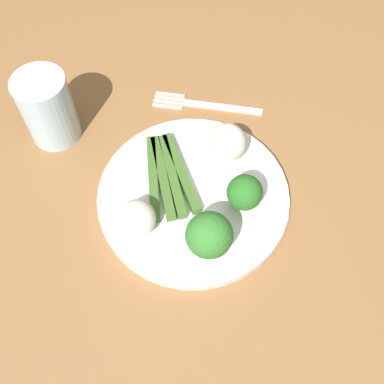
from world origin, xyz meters
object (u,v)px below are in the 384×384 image
(asparagus_bundle, at_px, (167,176))
(broccoli_back, at_px, (209,236))
(cauliflower_back_right, at_px, (227,142))
(water_glass, at_px, (48,109))
(plate, at_px, (192,197))
(dining_table, at_px, (194,239))
(broccoli_front, at_px, (245,193))
(fork, at_px, (206,105))
(cauliflower_edge, at_px, (137,218))

(asparagus_bundle, relative_size, broccoli_back, 1.93)
(cauliflower_back_right, relative_size, water_glass, 0.50)
(plate, height_order, asparagus_bundle, asparagus_bundle)
(dining_table, distance_m, water_glass, 0.28)
(broccoli_front, xyz_separation_m, cauliflower_back_right, (0.08, 0.01, -0.01))
(broccoli_back, xyz_separation_m, broccoli_front, (0.06, -0.05, -0.01))
(plate, relative_size, broccoli_front, 4.54)
(cauliflower_back_right, height_order, water_glass, water_glass)
(dining_table, relative_size, water_glass, 11.57)
(asparagus_bundle, xyz_separation_m, fork, (0.13, -0.07, -0.02))
(cauliflower_edge, distance_m, water_glass, 0.21)
(cauliflower_edge, bearing_deg, broccoli_back, -115.21)
(cauliflower_back_right, xyz_separation_m, fork, (0.10, 0.02, -0.04))
(fork, bearing_deg, cauliflower_back_right, 114.08)
(plate, height_order, cauliflower_edge, cauliflower_edge)
(cauliflower_edge, height_order, fork, cauliflower_edge)
(fork, bearing_deg, asparagus_bundle, 78.18)
(broccoli_back, xyz_separation_m, water_glass, (0.21, 0.20, -0.00))
(broccoli_front, distance_m, cauliflower_back_right, 0.08)
(dining_table, relative_size, fork, 7.35)
(broccoli_front, relative_size, water_glass, 0.53)
(plate, bearing_deg, cauliflower_edge, 119.68)
(plate, xyz_separation_m, cauliflower_edge, (-0.04, 0.07, 0.03))
(plate, xyz_separation_m, cauliflower_back_right, (0.06, -0.05, 0.03))
(water_glass, bearing_deg, broccoli_back, -137.28)
(asparagus_bundle, bearing_deg, cauliflower_back_right, 103.89)
(asparagus_bundle, height_order, fork, asparagus_bundle)
(plate, relative_size, broccoli_back, 3.67)
(fork, relative_size, water_glass, 1.57)
(asparagus_bundle, relative_size, water_glass, 1.27)
(cauliflower_back_right, distance_m, cauliflower_edge, 0.16)
(fork, bearing_deg, broccoli_front, 113.17)
(cauliflower_back_right, xyz_separation_m, water_glass, (0.07, 0.24, 0.01))
(plate, relative_size, water_glass, 2.41)
(dining_table, distance_m, fork, 0.20)
(broccoli_back, distance_m, broccoli_front, 0.08)
(cauliflower_back_right, distance_m, water_glass, 0.25)
(broccoli_back, height_order, water_glass, water_glass)
(dining_table, height_order, plate, plate)
(plate, distance_m, water_glass, 0.23)
(cauliflower_edge, xyz_separation_m, fork, (0.20, -0.11, -0.04))
(plate, distance_m, fork, 0.16)
(plate, relative_size, fork, 1.53)
(dining_table, relative_size, broccoli_front, 21.77)
(asparagus_bundle, distance_m, cauliflower_edge, 0.08)
(plate, bearing_deg, water_glass, 54.29)
(plate, height_order, water_glass, water_glass)
(cauliflower_back_right, bearing_deg, fork, 8.86)
(dining_table, distance_m, cauliflower_back_right, 0.17)
(broccoli_front, bearing_deg, cauliflower_back_right, 6.84)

